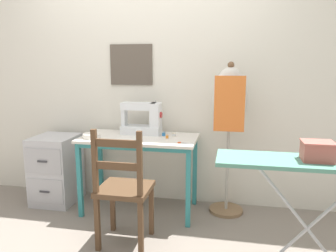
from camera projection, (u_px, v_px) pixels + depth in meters
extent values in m
plane|color=gray|center=(132.00, 223.00, 2.94)|extent=(14.00, 14.00, 0.00)
cube|color=silver|center=(148.00, 77.00, 3.31)|extent=(10.00, 0.05, 2.55)
cube|color=brown|center=(131.00, 65.00, 3.29)|extent=(0.44, 0.02, 0.40)
cube|color=silver|center=(139.00, 138.00, 3.08)|extent=(1.09, 0.57, 0.02)
cube|color=teal|center=(131.00, 148.00, 2.85)|extent=(1.01, 0.03, 0.04)
cube|color=teal|center=(80.00, 180.00, 3.01)|extent=(0.04, 0.04, 0.71)
cube|color=teal|center=(188.00, 188.00, 2.82)|extent=(0.04, 0.04, 0.71)
cube|color=teal|center=(101.00, 165.00, 3.48)|extent=(0.04, 0.04, 0.71)
cube|color=teal|center=(195.00, 171.00, 3.29)|extent=(0.04, 0.04, 0.71)
cube|color=white|center=(141.00, 130.00, 3.21)|extent=(0.38, 0.18, 0.08)
cube|color=white|center=(156.00, 115.00, 3.15)|extent=(0.09, 0.15, 0.23)
cube|color=white|center=(139.00, 106.00, 3.17)|extent=(0.34, 0.13, 0.07)
cube|color=white|center=(124.00, 117.00, 3.22)|extent=(0.04, 0.10, 0.16)
cylinder|color=#B22D2D|center=(161.00, 115.00, 3.14)|extent=(0.02, 0.06, 0.06)
cylinder|color=#99999E|center=(156.00, 102.00, 3.13)|extent=(0.01, 0.01, 0.02)
cylinder|color=silver|center=(91.00, 136.00, 3.03)|extent=(0.16, 0.16, 0.04)
cylinder|color=gray|center=(91.00, 134.00, 3.02)|extent=(0.13, 0.13, 0.01)
cube|color=silver|center=(187.00, 143.00, 2.82)|extent=(0.11, 0.02, 0.00)
cube|color=silver|center=(187.00, 144.00, 2.81)|extent=(0.11, 0.05, 0.00)
torus|color=#DB511E|center=(179.00, 143.00, 2.84)|extent=(0.03, 0.03, 0.01)
torus|color=#DB511E|center=(179.00, 143.00, 2.85)|extent=(0.03, 0.03, 0.01)
cylinder|color=#2875C1|center=(164.00, 134.00, 3.11)|extent=(0.03, 0.03, 0.04)
cylinder|color=beige|center=(164.00, 132.00, 3.10)|extent=(0.04, 0.04, 0.00)
cylinder|color=beige|center=(164.00, 136.00, 3.11)|extent=(0.04, 0.04, 0.00)
cylinder|color=orange|center=(167.00, 137.00, 3.01)|extent=(0.02, 0.02, 0.03)
cylinder|color=beige|center=(167.00, 135.00, 3.00)|extent=(0.03, 0.03, 0.00)
cylinder|color=beige|center=(167.00, 138.00, 3.01)|extent=(0.03, 0.03, 0.00)
cylinder|color=silver|center=(174.00, 135.00, 3.10)|extent=(0.03, 0.03, 0.03)
cylinder|color=beige|center=(174.00, 133.00, 3.10)|extent=(0.04, 0.04, 0.00)
cylinder|color=beige|center=(174.00, 136.00, 3.10)|extent=(0.04, 0.04, 0.00)
cube|color=#513823|center=(125.00, 189.00, 2.55)|extent=(0.40, 0.38, 0.04)
cube|color=#513823|center=(113.00, 207.00, 2.78)|extent=(0.04, 0.04, 0.43)
cube|color=#513823|center=(151.00, 210.00, 2.72)|extent=(0.04, 0.04, 0.43)
cube|color=#513823|center=(97.00, 224.00, 2.48)|extent=(0.04, 0.04, 0.43)
cube|color=#513823|center=(141.00, 229.00, 2.41)|extent=(0.04, 0.04, 0.43)
cube|color=#513823|center=(95.00, 161.00, 2.38)|extent=(0.04, 0.04, 0.48)
cube|color=#513823|center=(140.00, 164.00, 2.32)|extent=(0.04, 0.04, 0.48)
cube|color=#513823|center=(116.00, 143.00, 2.33)|extent=(0.34, 0.02, 0.06)
cube|color=#513823|center=(117.00, 166.00, 2.36)|extent=(0.34, 0.02, 0.06)
cube|color=#B7B7BC|center=(56.00, 169.00, 3.36)|extent=(0.41, 0.45, 0.69)
cube|color=#A8A8AD|center=(43.00, 161.00, 3.11)|extent=(0.38, 0.01, 0.25)
cube|color=#333338|center=(42.00, 162.00, 3.10)|extent=(0.10, 0.01, 0.02)
cube|color=#A8A8AD|center=(45.00, 191.00, 3.17)|extent=(0.38, 0.01, 0.25)
cube|color=#333338|center=(44.00, 192.00, 3.16)|extent=(0.10, 0.01, 0.02)
cylinder|color=#846647|center=(226.00, 210.00, 3.18)|extent=(0.32, 0.32, 0.03)
cylinder|color=#ADA89E|center=(227.00, 166.00, 3.09)|extent=(0.03, 0.03, 0.86)
ellipsoid|color=beige|center=(230.00, 99.00, 2.98)|extent=(0.31, 0.23, 0.59)
sphere|color=brown|center=(231.00, 65.00, 2.92)|extent=(0.06, 0.06, 0.06)
cube|color=orange|center=(229.00, 104.00, 2.87)|extent=(0.27, 0.01, 0.49)
cube|color=#518E7A|center=(313.00, 162.00, 1.93)|extent=(1.13, 0.33, 0.02)
cylinder|color=#B7B7BC|center=(307.00, 229.00, 2.01)|extent=(0.69, 0.02, 0.84)
cylinder|color=#B7B7BC|center=(307.00, 229.00, 2.01)|extent=(0.69, 0.02, 0.84)
cube|color=#AD564C|center=(317.00, 152.00, 1.92)|extent=(0.17, 0.14, 0.11)
cube|color=#BE5F54|center=(318.00, 142.00, 1.90)|extent=(0.18, 0.15, 0.01)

